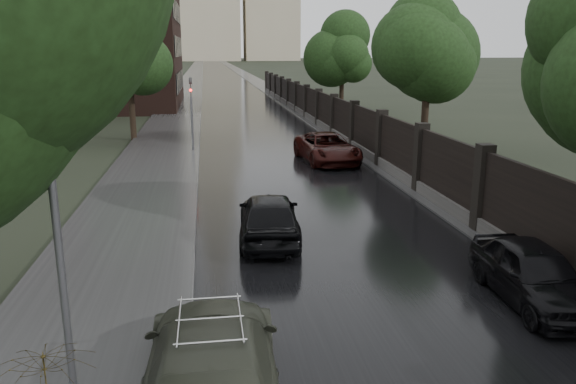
{
  "coord_description": "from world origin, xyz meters",
  "views": [
    {
      "loc": [
        -3.55,
        -5.35,
        5.39
      ],
      "look_at": [
        -1.33,
        9.84,
        1.5
      ],
      "focal_mm": 35.0,
      "sensor_mm": 36.0,
      "label": 1
    }
  ],
  "objects_px": {
    "volga_sedan": "(212,366)",
    "hatchback_left": "(269,216)",
    "car_right_far": "(327,148)",
    "tree_right_b": "(428,59)",
    "car_right_near": "(534,273)",
    "tree_right_c": "(342,56)",
    "lamp_post": "(62,275)",
    "tree_left_far": "(128,53)",
    "traffic_light": "(191,108)"
  },
  "relations": [
    {
      "from": "volga_sedan",
      "to": "hatchback_left",
      "type": "bearing_deg",
      "value": -100.98
    },
    {
      "from": "volga_sedan",
      "to": "car_right_far",
      "type": "height_order",
      "value": "volga_sedan"
    },
    {
      "from": "tree_right_b",
      "to": "car_right_near",
      "type": "relative_size",
      "value": 1.79
    },
    {
      "from": "tree_right_c",
      "to": "volga_sedan",
      "type": "xyz_separation_m",
      "value": [
        -11.1,
        -37.69,
        -4.2
      ]
    },
    {
      "from": "volga_sedan",
      "to": "car_right_near",
      "type": "xyz_separation_m",
      "value": [
        7.0,
        2.85,
        -0.08
      ]
    },
    {
      "from": "tree_right_b",
      "to": "volga_sedan",
      "type": "relative_size",
      "value": 1.36
    },
    {
      "from": "volga_sedan",
      "to": "lamp_post",
      "type": "bearing_deg",
      "value": 26.03
    },
    {
      "from": "tree_left_far",
      "to": "tree_right_c",
      "type": "relative_size",
      "value": 1.05
    },
    {
      "from": "volga_sedan",
      "to": "car_right_far",
      "type": "relative_size",
      "value": 1.0
    },
    {
      "from": "tree_right_c",
      "to": "hatchback_left",
      "type": "bearing_deg",
      "value": -107.36
    },
    {
      "from": "lamp_post",
      "to": "volga_sedan",
      "type": "distance_m",
      "value": 2.76
    },
    {
      "from": "tree_left_far",
      "to": "lamp_post",
      "type": "xyz_separation_m",
      "value": [
        2.6,
        -28.5,
        -2.57
      ]
    },
    {
      "from": "lamp_post",
      "to": "car_right_far",
      "type": "distance_m",
      "value": 21.45
    },
    {
      "from": "tree_right_b",
      "to": "tree_right_c",
      "type": "relative_size",
      "value": 1.0
    },
    {
      "from": "tree_right_b",
      "to": "volga_sedan",
      "type": "bearing_deg",
      "value": -119.42
    },
    {
      "from": "car_right_far",
      "to": "traffic_light",
      "type": "bearing_deg",
      "value": 146.92
    },
    {
      "from": "car_right_far",
      "to": "volga_sedan",
      "type": "bearing_deg",
      "value": -111.84
    },
    {
      "from": "tree_right_c",
      "to": "lamp_post",
      "type": "relative_size",
      "value": 1.37
    },
    {
      "from": "tree_left_far",
      "to": "volga_sedan",
      "type": "bearing_deg",
      "value": -80.97
    },
    {
      "from": "tree_right_c",
      "to": "volga_sedan",
      "type": "distance_m",
      "value": 39.51
    },
    {
      "from": "volga_sedan",
      "to": "car_right_far",
      "type": "distance_m",
      "value": 20.0
    },
    {
      "from": "car_right_near",
      "to": "tree_right_c",
      "type": "bearing_deg",
      "value": 85.96
    },
    {
      "from": "traffic_light",
      "to": "car_right_near",
      "type": "bearing_deg",
      "value": -68.78
    },
    {
      "from": "hatchback_left",
      "to": "car_right_near",
      "type": "xyz_separation_m",
      "value": [
        5.25,
        -4.93,
        -0.06
      ]
    },
    {
      "from": "tree_right_c",
      "to": "hatchback_left",
      "type": "height_order",
      "value": "tree_right_c"
    },
    {
      "from": "tree_right_b",
      "to": "tree_right_c",
      "type": "height_order",
      "value": "same"
    },
    {
      "from": "tree_right_b",
      "to": "tree_right_c",
      "type": "bearing_deg",
      "value": 90.0
    },
    {
      "from": "tree_right_b",
      "to": "car_right_near",
      "type": "height_order",
      "value": "tree_right_b"
    },
    {
      "from": "hatchback_left",
      "to": "car_right_far",
      "type": "relative_size",
      "value": 0.83
    },
    {
      "from": "volga_sedan",
      "to": "car_right_far",
      "type": "bearing_deg",
      "value": -105.49
    },
    {
      "from": "lamp_post",
      "to": "traffic_light",
      "type": "height_order",
      "value": "lamp_post"
    },
    {
      "from": "tree_left_far",
      "to": "traffic_light",
      "type": "distance_m",
      "value": 6.84
    },
    {
      "from": "traffic_light",
      "to": "car_right_far",
      "type": "distance_m",
      "value": 7.7
    },
    {
      "from": "volga_sedan",
      "to": "tree_right_c",
      "type": "bearing_deg",
      "value": -104.71
    },
    {
      "from": "lamp_post",
      "to": "car_right_near",
      "type": "height_order",
      "value": "lamp_post"
    },
    {
      "from": "traffic_light",
      "to": "car_right_near",
      "type": "xyz_separation_m",
      "value": [
        7.7,
        -19.83,
        -1.73
      ]
    },
    {
      "from": "car_right_near",
      "to": "car_right_far",
      "type": "bearing_deg",
      "value": 96.51
    },
    {
      "from": "hatchback_left",
      "to": "car_right_near",
      "type": "height_order",
      "value": "hatchback_left"
    },
    {
      "from": "tree_left_far",
      "to": "car_right_near",
      "type": "distance_m",
      "value": 27.71
    },
    {
      "from": "volga_sedan",
      "to": "hatchback_left",
      "type": "xyz_separation_m",
      "value": [
        1.75,
        7.78,
        -0.02
      ]
    },
    {
      "from": "tree_left_far",
      "to": "tree_right_c",
      "type": "height_order",
      "value": "tree_left_far"
    },
    {
      "from": "tree_right_c",
      "to": "car_right_near",
      "type": "height_order",
      "value": "tree_right_c"
    },
    {
      "from": "lamp_post",
      "to": "hatchback_left",
      "type": "distance_m",
      "value": 9.5
    },
    {
      "from": "tree_right_b",
      "to": "volga_sedan",
      "type": "xyz_separation_m",
      "value": [
        -11.1,
        -19.69,
        -4.2
      ]
    },
    {
      "from": "volga_sedan",
      "to": "tree_left_far",
      "type": "bearing_deg",
      "value": -79.27
    },
    {
      "from": "tree_right_b",
      "to": "car_right_near",
      "type": "xyz_separation_m",
      "value": [
        -4.1,
        -16.84,
        -4.28
      ]
    },
    {
      "from": "tree_left_far",
      "to": "tree_right_c",
      "type": "xyz_separation_m",
      "value": [
        15.5,
        10.0,
        -0.29
      ]
    },
    {
      "from": "volga_sedan",
      "to": "car_right_near",
      "type": "distance_m",
      "value": 7.56
    },
    {
      "from": "traffic_light",
      "to": "car_right_near",
      "type": "distance_m",
      "value": 21.35
    },
    {
      "from": "lamp_post",
      "to": "car_right_far",
      "type": "relative_size",
      "value": 0.99
    }
  ]
}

